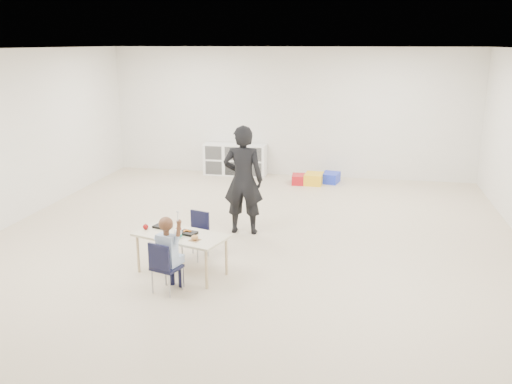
% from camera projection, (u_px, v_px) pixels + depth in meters
% --- Properties ---
extents(room, '(9.00, 9.02, 2.80)m').
position_uv_depth(room, '(248.00, 152.00, 7.60)').
color(room, beige).
rests_on(room, ground).
extents(table, '(1.29, 0.90, 0.54)m').
position_uv_depth(table, '(182.00, 254.00, 6.94)').
color(table, beige).
rests_on(table, ground).
extents(chair_near, '(0.38, 0.37, 0.64)m').
position_uv_depth(chair_near, '(167.00, 266.00, 6.42)').
color(chair_near, black).
rests_on(chair_near, ground).
extents(chair_far, '(0.38, 0.37, 0.64)m').
position_uv_depth(chair_far, '(195.00, 236.00, 7.43)').
color(chair_far, black).
rests_on(chair_far, ground).
extents(child, '(0.54, 0.54, 1.01)m').
position_uv_depth(child, '(166.00, 252.00, 6.37)').
color(child, '#ACC5E9').
rests_on(child, chair_near).
extents(lunch_tray_near, '(0.26, 0.22, 0.03)m').
position_uv_depth(lunch_tray_near, '(188.00, 233.00, 6.87)').
color(lunch_tray_near, black).
rests_on(lunch_tray_near, table).
extents(lunch_tray_far, '(0.26, 0.22, 0.03)m').
position_uv_depth(lunch_tray_far, '(162.00, 227.00, 7.11)').
color(lunch_tray_far, black).
rests_on(lunch_tray_far, table).
extents(milk_carton, '(0.09, 0.09, 0.10)m').
position_uv_depth(milk_carton, '(178.00, 234.00, 6.73)').
color(milk_carton, white).
rests_on(milk_carton, table).
extents(bread_roll, '(0.09, 0.09, 0.07)m').
position_uv_depth(bread_roll, '(195.00, 238.00, 6.65)').
color(bread_roll, '#B28349').
rests_on(bread_roll, table).
extents(apple_near, '(0.07, 0.07, 0.07)m').
position_uv_depth(apple_near, '(179.00, 229.00, 6.94)').
color(apple_near, maroon).
rests_on(apple_near, table).
extents(apple_far, '(0.07, 0.07, 0.07)m').
position_uv_depth(apple_far, '(146.00, 227.00, 7.04)').
color(apple_far, maroon).
rests_on(apple_far, table).
extents(cubby_shelf, '(1.40, 0.40, 0.70)m').
position_uv_depth(cubby_shelf, '(235.00, 159.00, 12.15)').
color(cubby_shelf, white).
rests_on(cubby_shelf, ground).
extents(adult, '(0.64, 0.44, 1.70)m').
position_uv_depth(adult, '(243.00, 180.00, 8.30)').
color(adult, black).
rests_on(adult, ground).
extents(bin_red, '(0.34, 0.42, 0.19)m').
position_uv_depth(bin_red, '(299.00, 179.00, 11.43)').
color(bin_red, red).
rests_on(bin_red, ground).
extents(bin_yellow, '(0.39, 0.49, 0.23)m').
position_uv_depth(bin_yellow, '(314.00, 179.00, 11.40)').
color(bin_yellow, yellow).
rests_on(bin_yellow, ground).
extents(bin_blue, '(0.42, 0.49, 0.21)m').
position_uv_depth(bin_blue, '(330.00, 178.00, 11.53)').
color(bin_blue, '#1C31D2').
rests_on(bin_blue, ground).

